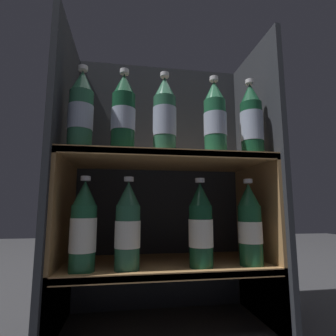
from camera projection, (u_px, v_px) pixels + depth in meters
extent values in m
cube|color=#23262B|center=(160.00, 180.00, 1.14)|extent=(0.75, 0.02, 1.04)
cube|color=#23262B|center=(61.00, 173.00, 0.90)|extent=(0.02, 0.38, 1.04)
cube|color=#23262B|center=(259.00, 177.00, 1.02)|extent=(0.02, 0.38, 1.04)
cube|color=#9E7547|center=(166.00, 265.00, 0.92)|extent=(0.71, 0.34, 0.02)
cube|color=#9E7547|center=(174.00, 276.00, 0.76)|extent=(0.71, 0.02, 0.03)
cube|color=#9E7547|center=(58.00, 303.00, 0.84)|extent=(0.01, 0.34, 0.19)
cube|color=#9E7547|center=(260.00, 292.00, 0.95)|extent=(0.01, 0.34, 0.19)
cube|color=#9E7547|center=(166.00, 162.00, 0.97)|extent=(0.71, 0.34, 0.02)
cube|color=#9E7547|center=(173.00, 153.00, 0.82)|extent=(0.71, 0.02, 0.03)
cube|color=#9E7547|center=(62.00, 244.00, 0.87)|extent=(0.01, 0.34, 0.56)
cube|color=#9E7547|center=(258.00, 240.00, 0.98)|extent=(0.01, 0.34, 0.56)
cylinder|color=#285B42|center=(80.00, 121.00, 0.84)|extent=(0.08, 0.08, 0.19)
cylinder|color=#8C99B2|center=(81.00, 118.00, 0.84)|extent=(0.08, 0.08, 0.08)
cone|color=#285B42|center=(83.00, 81.00, 0.86)|extent=(0.07, 0.07, 0.08)
cylinder|color=silver|center=(83.00, 68.00, 0.87)|extent=(0.03, 0.03, 0.01)
cylinder|color=#144228|center=(123.00, 123.00, 0.86)|extent=(0.08, 0.08, 0.19)
cylinder|color=#8C99B2|center=(123.00, 120.00, 0.86)|extent=(0.08, 0.08, 0.07)
cone|color=#144228|center=(124.00, 84.00, 0.88)|extent=(0.07, 0.07, 0.08)
cylinder|color=silver|center=(124.00, 72.00, 0.89)|extent=(0.03, 0.03, 0.01)
cylinder|color=#285B42|center=(165.00, 125.00, 0.88)|extent=(0.08, 0.08, 0.19)
cylinder|color=#8C99B2|center=(165.00, 122.00, 0.88)|extent=(0.08, 0.08, 0.10)
cone|color=#285B42|center=(165.00, 87.00, 0.90)|extent=(0.07, 0.07, 0.08)
cylinder|color=silver|center=(165.00, 75.00, 0.91)|extent=(0.03, 0.03, 0.01)
cylinder|color=#1E5638|center=(215.00, 128.00, 0.91)|extent=(0.08, 0.08, 0.19)
cylinder|color=#8C99B2|center=(215.00, 125.00, 0.91)|extent=(0.08, 0.08, 0.08)
cone|color=#1E5638|center=(214.00, 91.00, 0.93)|extent=(0.07, 0.07, 0.08)
cylinder|color=silver|center=(214.00, 79.00, 0.94)|extent=(0.03, 0.03, 0.01)
cylinder|color=#144228|center=(252.00, 130.00, 0.93)|extent=(0.08, 0.08, 0.19)
cylinder|color=#8C99B2|center=(252.00, 127.00, 0.93)|extent=(0.08, 0.08, 0.11)
cone|color=#144228|center=(250.00, 94.00, 0.95)|extent=(0.07, 0.07, 0.08)
cylinder|color=silver|center=(250.00, 82.00, 0.96)|extent=(0.03, 0.03, 0.01)
cylinder|color=#1E5638|center=(83.00, 238.00, 0.79)|extent=(0.08, 0.08, 0.19)
cylinder|color=silver|center=(83.00, 235.00, 0.79)|extent=(0.08, 0.08, 0.10)
cone|color=#1E5638|center=(85.00, 193.00, 0.81)|extent=(0.07, 0.07, 0.08)
cylinder|color=silver|center=(86.00, 178.00, 0.81)|extent=(0.03, 0.03, 0.01)
cylinder|color=#285B42|center=(128.00, 237.00, 0.81)|extent=(0.08, 0.08, 0.19)
cylinder|color=silver|center=(128.00, 234.00, 0.81)|extent=(0.08, 0.08, 0.08)
cone|color=#285B42|center=(128.00, 193.00, 0.83)|extent=(0.07, 0.07, 0.08)
cylinder|color=silver|center=(129.00, 179.00, 0.84)|extent=(0.03, 0.03, 0.01)
cylinder|color=#144228|center=(201.00, 236.00, 0.85)|extent=(0.08, 0.08, 0.19)
cylinder|color=silver|center=(201.00, 233.00, 0.85)|extent=(0.08, 0.08, 0.09)
cone|color=#144228|center=(200.00, 194.00, 0.87)|extent=(0.07, 0.07, 0.08)
cylinder|color=silver|center=(200.00, 180.00, 0.87)|extent=(0.03, 0.03, 0.01)
cylinder|color=#194C2D|center=(250.00, 235.00, 0.87)|extent=(0.08, 0.08, 0.19)
cylinder|color=silver|center=(250.00, 232.00, 0.87)|extent=(0.08, 0.08, 0.07)
cone|color=#194C2D|center=(248.00, 194.00, 0.89)|extent=(0.07, 0.07, 0.08)
cylinder|color=silver|center=(248.00, 181.00, 0.90)|extent=(0.03, 0.03, 0.01)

